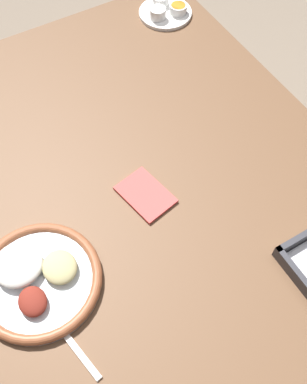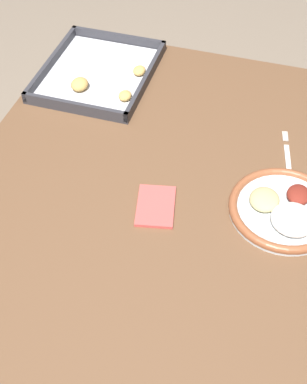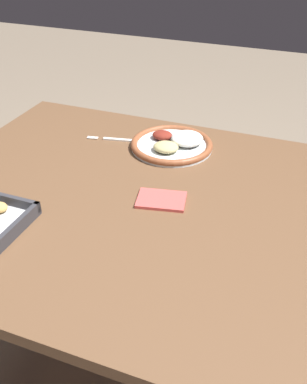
# 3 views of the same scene
# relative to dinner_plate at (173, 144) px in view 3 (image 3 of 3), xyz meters

# --- Properties ---
(ground_plane) EXTENTS (8.00, 8.00, 0.00)m
(ground_plane) POSITION_rel_dinner_plate_xyz_m (-0.07, 0.29, -0.72)
(ground_plane) COLOR #7A6B59
(dining_table) EXTENTS (1.30, 0.93, 0.71)m
(dining_table) POSITION_rel_dinner_plate_xyz_m (-0.07, 0.29, -0.10)
(dining_table) COLOR brown
(dining_table) RESTS_ON ground_plane
(dinner_plate) EXTENTS (0.25, 0.25, 0.05)m
(dinner_plate) POSITION_rel_dinner_plate_xyz_m (0.00, 0.00, 0.00)
(dinner_plate) COLOR silver
(dinner_plate) RESTS_ON dining_table
(fork) EXTENTS (0.19, 0.05, 0.00)m
(fork) POSITION_rel_dinner_plate_xyz_m (0.17, 0.01, -0.01)
(fork) COLOR silver
(fork) RESTS_ON dining_table
(napkin) EXTENTS (0.14, 0.11, 0.01)m
(napkin) POSITION_rel_dinner_plate_xyz_m (-0.07, 0.28, -0.01)
(napkin) COLOR #CC4C47
(napkin) RESTS_ON dining_table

